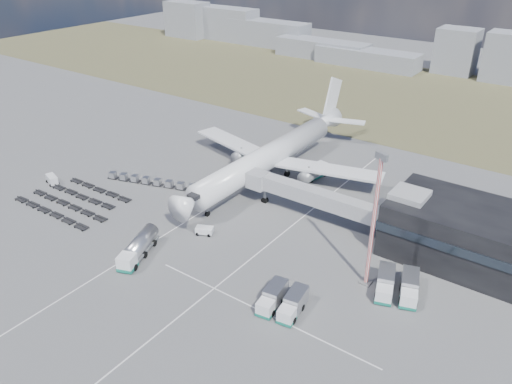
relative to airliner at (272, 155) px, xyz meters
The scene contains 16 objects.
ground 32.81m from the airliner, 90.00° to the right, with size 420.00×420.00×0.00m, color #565659.
grass_strip 77.80m from the airliner, 90.00° to the left, with size 420.00×90.00×0.01m, color brown.
lane_markings 31.41m from the airliner, 71.60° to the right, with size 47.12×110.00×0.01m.
terminal 48.51m from the airliner, ahead, with size 30.40×16.40×11.00m.
jet_bridge 19.89m from the airliner, 36.93° to the right, with size 30.30×3.80×7.05m.
airliner is the anchor object (origin of this frame).
skyline 119.76m from the airliner, 83.84° to the left, with size 292.92×25.79×19.34m.
fuel_tanker 41.37m from the airliner, 90.95° to the right, with size 6.63×11.49×3.62m.
pushback_tug 29.53m from the airliner, 82.12° to the right, with size 3.28×1.85×1.48m, color white.
utility_van 50.72m from the airliner, 139.14° to the right, with size 3.75×1.70×2.05m, color white.
catering_truck 10.90m from the airliner, 29.09° to the left, with size 3.84×6.72×2.90m.
service_trucks_near 47.15m from the airliner, 53.94° to the right, with size 6.93×7.92×2.87m.
service_trucks_far 47.40m from the airliner, 31.09° to the right, with size 8.42×9.21×3.06m.
uld_row 28.27m from the airliner, 133.72° to the right, with size 22.12×8.14×1.54m.
baggage_dollies 45.02m from the airliner, 127.07° to the right, with size 23.82×14.67×0.71m.
floodlight_mast 43.58m from the airliner, 34.94° to the right, with size 2.20×1.80×23.26m.
Camera 1 is at (58.98, -56.17, 51.66)m, focal length 35.00 mm.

